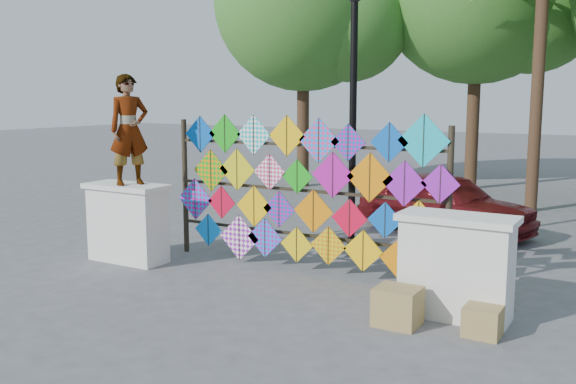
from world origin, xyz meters
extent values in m
plane|color=slate|center=(0.00, 0.00, 0.00)|extent=(80.00, 80.00, 0.00)
cube|color=silver|center=(-2.70, -0.20, 0.60)|extent=(1.30, 0.55, 1.20)
cube|color=silver|center=(-2.70, -0.20, 1.24)|extent=(1.40, 0.65, 0.08)
cube|color=silver|center=(2.70, -0.20, 0.60)|extent=(1.30, 0.55, 1.20)
cube|color=silver|center=(2.70, -0.20, 1.24)|extent=(1.40, 0.65, 0.08)
cylinder|color=black|center=(-2.30, 0.80, 1.15)|extent=(0.09, 0.09, 2.30)
cylinder|color=black|center=(2.30, 0.80, 1.15)|extent=(0.09, 0.09, 2.30)
cube|color=black|center=(0.00, 0.80, 0.55)|extent=(4.60, 0.04, 0.04)
cube|color=black|center=(0.00, 0.80, 1.25)|extent=(4.60, 0.04, 0.04)
cube|color=black|center=(0.00, 0.80, 1.95)|extent=(4.60, 0.04, 0.04)
cube|color=#0852BC|center=(-1.90, 0.74, 2.06)|extent=(0.61, 0.01, 0.61)
cube|color=black|center=(-1.90, 0.73, 2.06)|extent=(0.01, 0.01, 0.60)
cube|color=#14A715|center=(-1.40, 0.74, 2.09)|extent=(0.63, 0.01, 0.63)
cube|color=black|center=(-1.40, 0.73, 2.09)|extent=(0.01, 0.01, 0.62)
cube|color=#0CB5C4|center=(-0.84, 0.74, 2.08)|extent=(0.64, 0.01, 0.64)
cube|color=black|center=(-0.84, 0.73, 2.08)|extent=(0.01, 0.01, 0.63)
cube|color=#FFBC0A|center=(-0.23, 0.74, 2.09)|extent=(0.64, 0.01, 0.64)
cube|color=black|center=(-0.23, 0.73, 2.09)|extent=(0.01, 0.01, 0.63)
cube|color=#DE3072|center=(0.32, 0.74, 2.03)|extent=(0.68, 0.01, 0.68)
cube|color=black|center=(0.32, 0.73, 2.03)|extent=(0.01, 0.01, 0.67)
cube|color=#B81196|center=(0.80, 0.74, 2.02)|extent=(0.56, 0.01, 0.56)
cube|color=black|center=(0.80, 0.73, 2.02)|extent=(0.01, 0.01, 0.55)
cube|color=#0852BC|center=(1.44, 0.74, 2.05)|extent=(0.57, 0.01, 0.57)
cube|color=black|center=(1.44, 0.73, 2.05)|extent=(0.01, 0.01, 0.56)
cube|color=#0CB5C4|center=(1.94, 0.74, 2.09)|extent=(0.75, 0.01, 0.75)
cube|color=black|center=(1.94, 0.73, 2.09)|extent=(0.01, 0.01, 0.74)
cube|color=#14A715|center=(-1.66, 0.70, 1.47)|extent=(0.70, 0.01, 0.70)
cube|color=black|center=(-1.66, 0.69, 1.47)|extent=(0.01, 0.01, 0.69)
cube|color=yellow|center=(-1.14, 0.70, 1.52)|extent=(0.68, 0.01, 0.68)
cube|color=black|center=(-1.14, 0.69, 1.52)|extent=(0.01, 0.01, 0.67)
cube|color=white|center=(-0.52, 0.70, 1.51)|extent=(0.58, 0.01, 0.58)
cube|color=black|center=(-0.52, 0.69, 1.51)|extent=(0.01, 0.01, 0.57)
cube|color=#14A715|center=(-0.03, 0.70, 1.48)|extent=(0.54, 0.01, 0.54)
cube|color=black|center=(-0.03, 0.69, 1.48)|extent=(0.01, 0.01, 0.53)
cube|color=#B81196|center=(0.58, 0.70, 1.54)|extent=(0.69, 0.01, 0.69)
cube|color=black|center=(0.58, 0.69, 1.54)|extent=(0.01, 0.01, 0.68)
cube|color=orange|center=(1.17, 0.70, 1.53)|extent=(0.73, 0.01, 0.73)
cube|color=black|center=(1.17, 0.69, 1.53)|extent=(0.01, 0.01, 0.71)
cube|color=purple|center=(1.69, 0.70, 1.48)|extent=(0.66, 0.01, 0.66)
cube|color=black|center=(1.69, 0.69, 1.48)|extent=(0.01, 0.01, 0.64)
cube|color=purple|center=(2.20, 0.70, 1.51)|extent=(0.55, 0.01, 0.55)
cube|color=black|center=(2.20, 0.69, 1.51)|extent=(0.01, 0.01, 0.54)
cube|color=#0B87FF|center=(-1.98, 0.66, 0.97)|extent=(0.71, 0.01, 0.71)
cube|color=black|center=(-1.98, 0.65, 0.97)|extent=(0.01, 0.01, 0.70)
cube|color=red|center=(-1.43, 0.66, 0.96)|extent=(0.55, 0.01, 0.55)
cube|color=black|center=(-1.43, 0.65, 0.96)|extent=(0.01, 0.01, 0.54)
cube|color=#FFBC0A|center=(-0.79, 0.66, 0.95)|extent=(0.67, 0.01, 0.67)
cube|color=black|center=(-0.79, 0.65, 0.95)|extent=(0.01, 0.01, 0.65)
cube|color=#0852BC|center=(-0.33, 0.66, 0.95)|extent=(0.58, 0.01, 0.58)
cube|color=black|center=(-0.33, 0.65, 0.95)|extent=(0.01, 0.01, 0.57)
cube|color=orange|center=(0.28, 0.66, 0.97)|extent=(0.67, 0.01, 0.67)
cube|color=black|center=(0.28, 0.65, 0.97)|extent=(0.01, 0.01, 0.66)
cube|color=red|center=(0.88, 0.66, 0.92)|extent=(0.58, 0.01, 0.58)
cube|color=black|center=(0.88, 0.65, 0.92)|extent=(0.01, 0.01, 0.57)
cube|color=#0852BC|center=(1.43, 0.66, 0.95)|extent=(0.53, 0.01, 0.53)
cube|color=black|center=(1.43, 0.65, 0.95)|extent=(0.01, 0.01, 0.52)
cube|color=#FFBC0A|center=(1.92, 0.66, 0.98)|extent=(0.59, 0.01, 0.59)
cube|color=black|center=(1.92, 0.65, 0.98)|extent=(0.01, 0.01, 0.58)
cube|color=#0B87FF|center=(-1.68, 0.62, 0.48)|extent=(0.55, 0.01, 0.55)
cube|color=black|center=(-1.68, 0.61, 0.48)|extent=(0.01, 0.01, 0.54)
cube|color=purple|center=(-1.06, 0.62, 0.42)|extent=(0.75, 0.01, 0.75)
cube|color=black|center=(-1.06, 0.61, 0.42)|extent=(0.01, 0.01, 0.74)
cube|color=purple|center=(-0.56, 0.62, 0.47)|extent=(0.64, 0.01, 0.64)
cube|color=black|center=(-0.56, 0.61, 0.47)|extent=(0.01, 0.01, 0.63)
cube|color=#FFBC0A|center=(0.01, 0.62, 0.43)|extent=(0.56, 0.01, 0.56)
cube|color=black|center=(0.01, 0.61, 0.43)|extent=(0.01, 0.01, 0.55)
cube|color=yellow|center=(0.56, 0.62, 0.48)|extent=(0.60, 0.01, 0.60)
cube|color=black|center=(0.56, 0.61, 0.48)|extent=(0.01, 0.01, 0.59)
cube|color=#FFBC0A|center=(1.12, 0.62, 0.47)|extent=(0.63, 0.01, 0.63)
cube|color=black|center=(1.12, 0.61, 0.47)|extent=(0.01, 0.01, 0.62)
cube|color=orange|center=(1.69, 0.62, 0.42)|extent=(0.62, 0.01, 0.62)
cube|color=black|center=(1.69, 0.61, 0.42)|extent=(0.01, 0.01, 0.61)
cube|color=#0B87FF|center=(2.29, 0.62, 0.47)|extent=(0.64, 0.01, 0.64)
cube|color=black|center=(2.29, 0.61, 0.47)|extent=(0.01, 0.01, 0.63)
cylinder|color=#4C3420|center=(-4.50, 9.00, 1.93)|extent=(0.36, 0.36, 3.85)
sphere|color=#2F6A21|center=(-4.50, 9.00, 5.41)|extent=(5.20, 5.20, 5.20)
sphere|color=#2F6A21|center=(-3.20, 9.30, 4.89)|extent=(3.64, 3.64, 3.64)
cylinder|color=#4C3420|center=(0.00, 11.00, 2.06)|extent=(0.36, 0.36, 4.12)
sphere|color=#2F6A21|center=(1.40, 11.30, 5.25)|extent=(3.92, 3.92, 3.92)
cylinder|color=#4C3420|center=(2.20, 8.00, 2.75)|extent=(0.28, 0.28, 5.50)
imported|color=#99999E|center=(-2.59, -0.20, 2.16)|extent=(0.66, 0.76, 1.76)
imported|color=#601014|center=(1.15, 4.55, 0.61)|extent=(3.85, 2.43, 1.22)
cylinder|color=black|center=(0.30, 2.00, 2.10)|extent=(0.12, 0.12, 4.20)
cube|color=tan|center=(2.19, -0.81, 0.23)|extent=(0.51, 0.46, 0.46)
cube|color=tan|center=(3.15, -0.65, 0.17)|extent=(0.40, 0.37, 0.34)
camera|label=1|loc=(4.74, -7.77, 2.70)|focal=40.00mm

